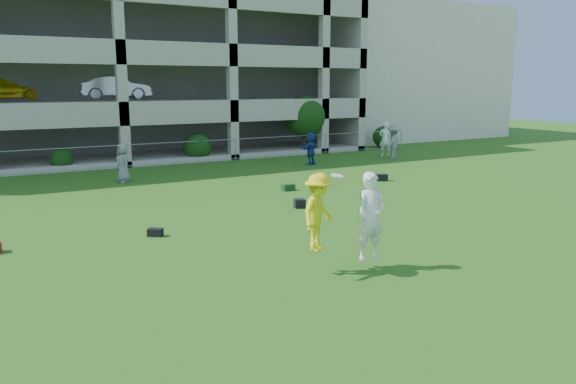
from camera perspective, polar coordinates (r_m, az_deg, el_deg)
ground at (r=12.40m, az=6.00°, el=-8.77°), size 100.00×100.00×0.00m
stucco_building at (r=47.91m, az=9.03°, el=11.79°), size 16.00×14.00×10.00m
bystander_c at (r=25.16m, az=-16.43°, el=2.85°), size 0.71×0.91×1.66m
bystander_d at (r=29.40m, az=2.31°, el=4.45°), size 1.63×1.21×1.71m
bystander_e at (r=33.19m, az=9.86°, el=5.31°), size 0.87×0.75×2.03m
bystander_f at (r=32.07m, az=10.62°, el=4.98°), size 1.40×1.15×1.89m
bag_black_b at (r=16.07m, az=-13.33°, el=-4.00°), size 0.47×0.44×0.22m
bag_green_c at (r=20.85m, az=8.17°, el=-0.35°), size 0.55×0.42×0.26m
crate_d at (r=19.18m, az=1.19°, el=-1.17°), size 0.43×0.43×0.30m
bag_black_e at (r=24.81m, az=9.39°, el=1.46°), size 0.67×0.55×0.30m
bag_green_g at (r=22.29m, az=0.01°, el=0.48°), size 0.51×0.31×0.25m
frisbee_contest at (r=12.49m, az=5.08°, el=-2.21°), size 2.24×1.14×2.05m
parking_garage at (r=37.82m, az=-19.78°, el=13.10°), size 30.00×14.00×12.00m
fence at (r=29.48m, az=-16.07°, el=3.57°), size 36.06×0.06×1.20m
shrub_row at (r=31.43m, az=-8.29°, el=5.96°), size 34.38×2.52×3.50m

